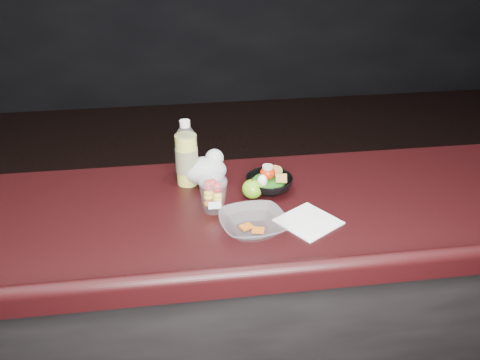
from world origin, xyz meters
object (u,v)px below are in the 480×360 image
(lemonade_bottle, at_px, (187,158))
(takeout_bowl, at_px, (253,224))
(fruit_cup, at_px, (213,192))
(green_apple, at_px, (252,189))
(snack_bowl, at_px, (269,182))

(lemonade_bottle, height_order, takeout_bowl, lemonade_bottle)
(takeout_bowl, bearing_deg, fruit_cup, 127.74)
(lemonade_bottle, xyz_separation_m, takeout_bowl, (0.18, -0.33, -0.07))
(fruit_cup, height_order, green_apple, fruit_cup)
(green_apple, height_order, snack_bowl, snack_bowl)
(lemonade_bottle, relative_size, takeout_bowl, 1.07)
(snack_bowl, xyz_separation_m, takeout_bowl, (-0.09, -0.24, -0.01))
(green_apple, relative_size, snack_bowl, 0.40)
(fruit_cup, bearing_deg, lemonade_bottle, 110.59)
(green_apple, bearing_deg, takeout_bowl, -98.76)
(fruit_cup, xyz_separation_m, takeout_bowl, (0.11, -0.14, -0.04))
(fruit_cup, xyz_separation_m, snack_bowl, (0.20, 0.10, -0.04))
(lemonade_bottle, xyz_separation_m, snack_bowl, (0.27, -0.09, -0.07))
(fruit_cup, distance_m, takeout_bowl, 0.18)
(lemonade_bottle, relative_size, snack_bowl, 1.29)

